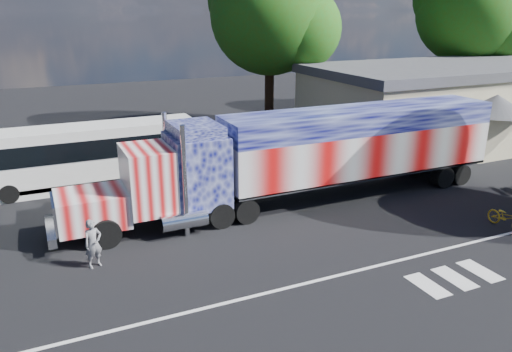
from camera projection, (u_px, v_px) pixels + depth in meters
name	position (u px, v px, depth m)	size (l,w,h in m)	color
ground	(287.00, 243.00, 19.79)	(100.00, 100.00, 0.00)	black
lane_markings	(382.00, 278.00, 17.20)	(30.00, 2.67, 0.01)	silver
semi_truck	(313.00, 153.00, 23.51)	(21.71, 3.43, 4.63)	black
coach_bus	(92.00, 154.00, 25.99)	(10.90, 2.54, 3.17)	silver
hall_building	(461.00, 100.00, 36.14)	(22.40, 12.80, 5.20)	beige
woman	(93.00, 244.00, 17.71)	(0.66, 0.43, 1.81)	slate
bicycle	(507.00, 218.00, 20.99)	(0.65, 1.85, 0.97)	gold
tree_far_ne	(471.00, 11.00, 42.48)	(9.29, 8.85, 13.18)	black
tree_ne_a	(272.00, 15.00, 36.68)	(9.26, 8.82, 12.90)	black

